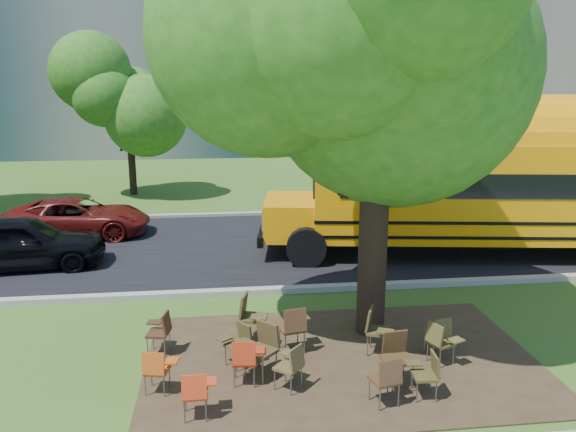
{
  "coord_description": "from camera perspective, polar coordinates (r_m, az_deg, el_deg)",
  "views": [
    {
      "loc": [
        -1.08,
        -9.58,
        4.9
      ],
      "look_at": [
        0.61,
        4.32,
        1.57
      ],
      "focal_mm": 35.0,
      "sensor_mm": 36.0,
      "label": 1
    }
  ],
  "objects": [
    {
      "name": "ground",
      "position": [
        10.82,
        -0.46,
        -13.57
      ],
      "size": [
        160.0,
        160.0,
        0.0
      ],
      "primitive_type": "plane",
      "color": "#2C591B",
      "rests_on": "ground"
    },
    {
      "name": "dirt_patch",
      "position": [
        10.52,
        5.45,
        -14.36
      ],
      "size": [
        7.0,
        4.5,
        0.03
      ],
      "primitive_type": "cube",
      "color": "#382819",
      "rests_on": "ground"
    },
    {
      "name": "asphalt_road",
      "position": [
        17.32,
        -3.09,
        -3.02
      ],
      "size": [
        80.0,
        8.0,
        0.04
      ],
      "primitive_type": "cube",
      "color": "black",
      "rests_on": "ground"
    },
    {
      "name": "kerb_near",
      "position": [
        13.52,
        -1.91,
        -7.57
      ],
      "size": [
        80.0,
        0.25,
        0.14
      ],
      "primitive_type": "cube",
      "color": "gray",
      "rests_on": "ground"
    },
    {
      "name": "kerb_far",
      "position": [
        21.27,
        -3.85,
        0.2
      ],
      "size": [
        80.0,
        0.25,
        0.14
      ],
      "primitive_type": "cube",
      "color": "gray",
      "rests_on": "ground"
    },
    {
      "name": "bg_tree_2",
      "position": [
        25.89,
        -15.97,
        11.34
      ],
      "size": [
        4.8,
        4.8,
        6.62
      ],
      "color": "black",
      "rests_on": "ground"
    },
    {
      "name": "bg_tree_3",
      "position": [
        25.27,
        14.51,
        13.24
      ],
      "size": [
        5.6,
        5.6,
        7.84
      ],
      "color": "black",
      "rests_on": "ground"
    },
    {
      "name": "main_tree",
      "position": [
        10.67,
        9.46,
        19.7
      ],
      "size": [
        7.2,
        7.2,
        9.72
      ],
      "color": "black",
      "rests_on": "ground"
    },
    {
      "name": "school_bus",
      "position": [
        17.4,
        22.58,
        2.44
      ],
      "size": [
        13.77,
        4.82,
        3.3
      ],
      "rotation": [
        0.0,
        0.0,
        -0.15
      ],
      "color": "orange",
      "rests_on": "ground"
    },
    {
      "name": "chair_0",
      "position": [
        8.75,
        -9.29,
        -17.07
      ],
      "size": [
        0.51,
        0.47,
        0.8
      ],
      "rotation": [
        0.0,
        0.0,
        0.01
      ],
      "color": "red",
      "rests_on": "ground"
    },
    {
      "name": "chair_1",
      "position": [
        9.5,
        -13.15,
        -14.72
      ],
      "size": [
        0.58,
        0.46,
        0.78
      ],
      "rotation": [
        0.0,
        0.0,
        -0.21
      ],
      "color": "#BB4C14",
      "rests_on": "ground"
    },
    {
      "name": "chair_2",
      "position": [
        9.36,
        0.35,
        -14.67
      ],
      "size": [
        0.55,
        0.69,
        0.81
      ],
      "rotation": [
        0.0,
        0.0,
        0.87
      ],
      "color": "brown",
      "rests_on": "ground"
    },
    {
      "name": "chair_3",
      "position": [
        9.75,
        -2.71,
        -12.87
      ],
      "size": [
        0.82,
        0.65,
        0.96
      ],
      "rotation": [
        0.0,
        0.0,
        2.39
      ],
      "color": "#43391D",
      "rests_on": "ground"
    },
    {
      "name": "chair_4",
      "position": [
        9.08,
        10.09,
        -15.72
      ],
      "size": [
        0.57,
        0.6,
        0.84
      ],
      "rotation": [
        0.0,
        0.0,
        0.24
      ],
      "color": "#4C301B",
      "rests_on": "ground"
    },
    {
      "name": "chair_5",
      "position": [
        9.67,
        10.93,
        -13.54
      ],
      "size": [
        0.6,
        0.59,
        0.91
      ],
      "rotation": [
        0.0,
        0.0,
        3.25
      ],
      "color": "#432F18",
      "rests_on": "ground"
    },
    {
      "name": "chair_6",
      "position": [
        9.43,
        13.96,
        -14.98
      ],
      "size": [
        0.46,
        0.53,
        0.78
      ],
      "rotation": [
        0.0,
        0.0,
        1.5
      ],
      "color": "#463F1E",
      "rests_on": "ground"
    },
    {
      "name": "chair_7",
      "position": [
        10.46,
        15.21,
        -12.01
      ],
      "size": [
        0.63,
        0.55,
        0.81
      ],
      "rotation": [
        0.0,
        0.0,
        -1.19
      ],
      "color": "brown",
      "rests_on": "ground"
    },
    {
      "name": "chair_8",
      "position": [
        10.75,
        -12.78,
        -11.09
      ],
      "size": [
        0.48,
        0.61,
        0.82
      ],
      "rotation": [
        0.0,
        0.0,
        1.37
      ],
      "color": "#3F2516",
      "rests_on": "ground"
    },
    {
      "name": "chair_9",
      "position": [
        10.14,
        -5.02,
        -12.47
      ],
      "size": [
        0.67,
        0.53,
        0.79
      ],
      "rotation": [
        0.0,
        0.0,
        2.21
      ],
      "color": "#443D1D",
      "rests_on": "ground"
    },
    {
      "name": "chair_10",
      "position": [
        10.93,
        -3.84,
        -9.84
      ],
      "size": [
        0.58,
        0.75,
        0.97
      ],
      "rotation": [
        0.0,
        0.0,
        -1.85
      ],
      "color": "#4C4320",
      "rests_on": "ground"
    },
    {
      "name": "chair_11",
      "position": [
        10.5,
        0.64,
        -10.97
      ],
      "size": [
        0.63,
        0.65,
        0.93
      ],
      "rotation": [
        0.0,
        0.0,
        0.21
      ],
      "color": "#4F331C",
      "rests_on": "ground"
    },
    {
      "name": "chair_12",
      "position": [
        10.57,
        8.94,
        -11.06
      ],
      "size": [
        0.58,
        0.74,
        0.9
      ],
      "rotation": [
        0.0,
        0.0,
        4.29
      ],
      "color": "#483F1F",
      "rests_on": "ground"
    },
    {
      "name": "chair_13",
      "position": [
        10.76,
        15.17,
        -11.31
      ],
      "size": [
        0.54,
        0.55,
        0.79
      ],
      "rotation": [
        0.0,
        0.0,
        0.2
      ],
      "color": "#46421E",
      "rests_on": "ground"
    },
    {
      "name": "chair_14",
      "position": [
        9.51,
        -4.32,
        -14.11
      ],
      "size": [
        0.58,
        0.49,
        0.83
      ],
      "rotation": [
        0.0,
        0.0,
        -0.1
      ],
      "color": "#B53113",
      "rests_on": "ground"
    },
    {
      "name": "black_car",
      "position": [
        16.67,
        -25.48,
        -2.44
      ],
      "size": [
        4.44,
        2.13,
        1.46
      ],
      "primitive_type": "imported",
      "rotation": [
        0.0,
        0.0,
        1.67
      ],
      "color": "black",
      "rests_on": "ground"
    },
    {
      "name": "bg_car_red",
      "position": [
        19.46,
        -20.61,
        -0.16
      ],
      "size": [
        4.59,
        2.14,
        1.27
      ],
      "primitive_type": "imported",
      "rotation": [
        0.0,
        0.0,
        1.58
      ],
      "color": "#54100E",
      "rests_on": "ground"
    }
  ]
}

